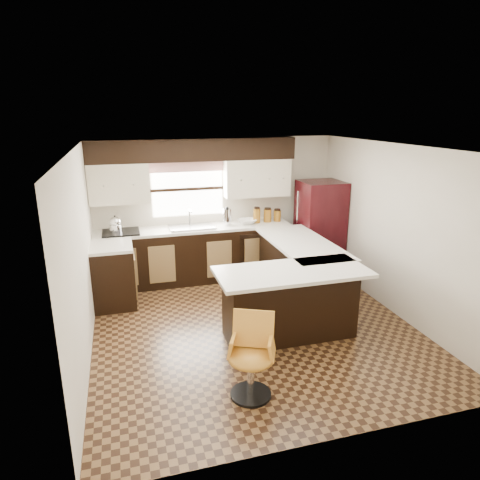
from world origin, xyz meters
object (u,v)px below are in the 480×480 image
object	(u,v)px
peninsula_return	(290,304)
refrigerator	(319,229)
bar_chair	(251,358)
peninsula_long	(298,273)

from	to	relation	value
peninsula_return	refrigerator	bearing A→B (deg)	55.48
peninsula_return	bar_chair	size ratio (longest dim) A/B	1.89
peninsula_long	refrigerator	bearing A→B (deg)	50.10
peninsula_long	peninsula_return	size ratio (longest dim) A/B	1.18
peninsula_return	refrigerator	distance (m)	2.41
peninsula_long	bar_chair	bearing A→B (deg)	-124.09
peninsula_long	peninsula_return	bearing A→B (deg)	-118.30
peninsula_long	bar_chair	world-z (taller)	peninsula_long
bar_chair	refrigerator	bearing A→B (deg)	78.43
peninsula_long	refrigerator	distance (m)	1.34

